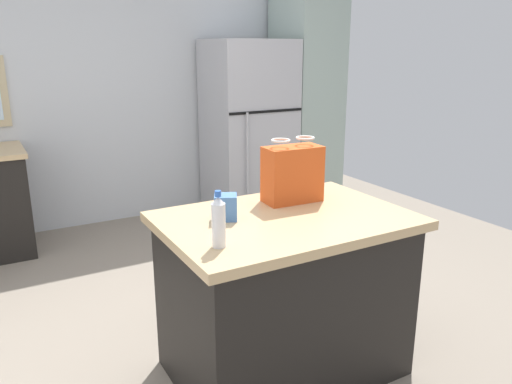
{
  "coord_description": "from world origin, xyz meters",
  "views": [
    {
      "loc": [
        -1.18,
        -2.35,
        1.68
      ],
      "look_at": [
        0.12,
        -0.06,
        0.92
      ],
      "focal_mm": 35.29,
      "sensor_mm": 36.0,
      "label": 1
    }
  ],
  "objects_px": {
    "kitchen_island": "(284,295)",
    "small_box": "(226,207)",
    "shopping_bag": "(292,174)",
    "bottle": "(219,222)",
    "tall_cabinet": "(306,100)",
    "refrigerator": "(249,128)"
  },
  "relations": [
    {
      "from": "kitchen_island",
      "to": "small_box",
      "type": "distance_m",
      "value": 0.58
    },
    {
      "from": "shopping_bag",
      "to": "small_box",
      "type": "distance_m",
      "value": 0.47
    },
    {
      "from": "kitchen_island",
      "to": "bottle",
      "type": "distance_m",
      "value": 0.74
    },
    {
      "from": "tall_cabinet",
      "to": "shopping_bag",
      "type": "xyz_separation_m",
      "value": [
        -1.71,
        -2.32,
        -0.11
      ]
    },
    {
      "from": "kitchen_island",
      "to": "small_box",
      "type": "xyz_separation_m",
      "value": [
        -0.28,
        0.11,
        0.49
      ]
    },
    {
      "from": "tall_cabinet",
      "to": "bottle",
      "type": "bearing_deg",
      "value": -130.7
    },
    {
      "from": "kitchen_island",
      "to": "tall_cabinet",
      "type": "xyz_separation_m",
      "value": [
        1.88,
        2.52,
        0.69
      ]
    },
    {
      "from": "bottle",
      "to": "shopping_bag",
      "type": "bearing_deg",
      "value": 32.18
    },
    {
      "from": "shopping_bag",
      "to": "small_box",
      "type": "bearing_deg",
      "value": -168.27
    },
    {
      "from": "shopping_bag",
      "to": "bottle",
      "type": "bearing_deg",
      "value": -147.82
    },
    {
      "from": "tall_cabinet",
      "to": "refrigerator",
      "type": "bearing_deg",
      "value": -179.98
    },
    {
      "from": "bottle",
      "to": "refrigerator",
      "type": "bearing_deg",
      "value": 59.07
    },
    {
      "from": "shopping_bag",
      "to": "bottle",
      "type": "relative_size",
      "value": 1.42
    },
    {
      "from": "kitchen_island",
      "to": "refrigerator",
      "type": "height_order",
      "value": "refrigerator"
    },
    {
      "from": "small_box",
      "to": "kitchen_island",
      "type": "bearing_deg",
      "value": -20.84
    },
    {
      "from": "bottle",
      "to": "small_box",
      "type": "bearing_deg",
      "value": 59.13
    },
    {
      "from": "shopping_bag",
      "to": "bottle",
      "type": "xyz_separation_m",
      "value": [
        -0.63,
        -0.4,
        -0.04
      ]
    },
    {
      "from": "refrigerator",
      "to": "bottle",
      "type": "xyz_separation_m",
      "value": [
        -1.63,
        -2.72,
        0.1
      ]
    },
    {
      "from": "small_box",
      "to": "tall_cabinet",
      "type": "bearing_deg",
      "value": 48.24
    },
    {
      "from": "refrigerator",
      "to": "small_box",
      "type": "relative_size",
      "value": 14.2
    },
    {
      "from": "tall_cabinet",
      "to": "bottle",
      "type": "height_order",
      "value": "tall_cabinet"
    },
    {
      "from": "tall_cabinet",
      "to": "small_box",
      "type": "relative_size",
      "value": 18.32
    }
  ]
}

